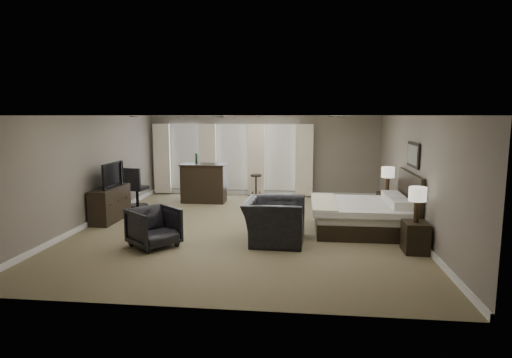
# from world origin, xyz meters

# --- Properties ---
(room) EXTENTS (7.60, 8.60, 2.64)m
(room) POSITION_xyz_m (0.00, 0.00, 1.30)
(room) COLOR #6E6346
(room) RESTS_ON ground
(window_bay) EXTENTS (5.25, 0.20, 2.30)m
(window_bay) POSITION_xyz_m (-1.00, 4.11, 1.20)
(window_bay) COLOR silver
(window_bay) RESTS_ON room
(bed) EXTENTS (2.13, 2.03, 1.35)m
(bed) POSITION_xyz_m (2.58, 0.03, 0.68)
(bed) COLOR silver
(bed) RESTS_ON ground
(nightstand_near) EXTENTS (0.44, 0.54, 0.59)m
(nightstand_near) POSITION_xyz_m (3.47, -1.42, 0.30)
(nightstand_near) COLOR black
(nightstand_near) RESTS_ON ground
(nightstand_far) EXTENTS (0.47, 0.57, 0.62)m
(nightstand_far) POSITION_xyz_m (3.47, 1.48, 0.31)
(nightstand_far) COLOR black
(nightstand_far) RESTS_ON ground
(lamp_near) EXTENTS (0.33, 0.33, 0.68)m
(lamp_near) POSITION_xyz_m (3.47, -1.42, 0.93)
(lamp_near) COLOR beige
(lamp_near) RESTS_ON nightstand_near
(lamp_far) EXTENTS (0.33, 0.33, 0.68)m
(lamp_far) POSITION_xyz_m (3.47, 1.48, 0.96)
(lamp_far) COLOR beige
(lamp_far) RESTS_ON nightstand_far
(wall_art) EXTENTS (0.04, 0.96, 0.56)m
(wall_art) POSITION_xyz_m (3.70, 0.03, 1.75)
(wall_art) COLOR slate
(wall_art) RESTS_ON room
(dresser) EXTENTS (0.47, 1.45, 0.84)m
(dresser) POSITION_xyz_m (-3.45, 0.34, 0.42)
(dresser) COLOR black
(dresser) RESTS_ON ground
(tv) EXTENTS (0.63, 1.09, 0.14)m
(tv) POSITION_xyz_m (-3.45, 0.34, 0.91)
(tv) COLOR black
(tv) RESTS_ON dresser
(armchair_near) EXTENTS (0.95, 1.41, 1.20)m
(armchair_near) POSITION_xyz_m (0.74, -1.02, 0.60)
(armchair_near) COLOR black
(armchair_near) RESTS_ON ground
(armchair_far) EXTENTS (1.15, 1.15, 0.87)m
(armchair_far) POSITION_xyz_m (-1.62, -1.63, 0.43)
(armchair_far) COLOR black
(armchair_far) RESTS_ON ground
(bar_counter) EXTENTS (1.35, 0.70, 1.18)m
(bar_counter) POSITION_xyz_m (-1.66, 2.86, 0.59)
(bar_counter) COLOR black
(bar_counter) RESTS_ON ground
(bar_stool_left) EXTENTS (0.36, 0.36, 0.67)m
(bar_stool_left) POSITION_xyz_m (-1.88, 3.03, 0.34)
(bar_stool_left) COLOR black
(bar_stool_left) RESTS_ON ground
(bar_stool_right) EXTENTS (0.41, 0.41, 0.76)m
(bar_stool_right) POSITION_xyz_m (-0.16, 3.61, 0.38)
(bar_stool_right) COLOR black
(bar_stool_right) RESTS_ON ground
(desk_chair) EXTENTS (0.67, 0.67, 1.15)m
(desk_chair) POSITION_xyz_m (-3.42, 2.01, 0.57)
(desk_chair) COLOR black
(desk_chair) RESTS_ON ground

